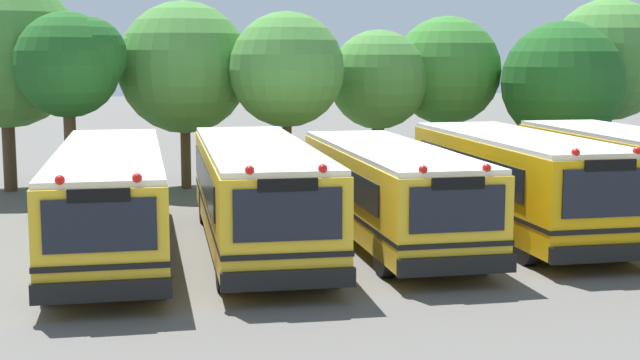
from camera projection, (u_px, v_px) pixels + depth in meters
name	position (u px, v px, depth m)	size (l,w,h in m)	color
ground_plane	(392.00, 241.00, 22.64)	(160.00, 160.00, 0.00)	#595651
school_bus_0	(110.00, 195.00, 21.27)	(2.59, 11.55, 2.58)	yellow
school_bus_1	(257.00, 191.00, 21.76)	(2.62, 10.84, 2.64)	yellow
school_bus_2	(389.00, 189.00, 22.40)	(2.61, 9.93, 2.51)	yellow
school_bus_3	(517.00, 180.00, 23.22)	(2.80, 9.40, 2.73)	#EAA80C
school_bus_4	(637.00, 177.00, 23.84)	(2.61, 9.92, 2.73)	#EAA80C
tree_0	(1.00, 52.00, 30.27)	(5.12, 5.12, 7.27)	#4C3823
tree_1	(73.00, 63.00, 28.42)	(3.53, 3.34, 5.98)	#4C3823
tree_2	(179.00, 66.00, 30.94)	(4.57, 4.53, 6.46)	#4C3823
tree_3	(284.00, 68.00, 29.78)	(3.81, 3.81, 6.05)	#4C3823
tree_4	(381.00, 79.00, 32.53)	(3.57, 3.56, 5.52)	#4C3823
tree_5	(447.00, 69.00, 33.48)	(4.01, 4.01, 6.04)	#4C3823
tree_6	(564.00, 81.00, 31.82)	(4.30, 4.30, 5.81)	#4C3823
tree_7	(610.00, 62.00, 33.73)	(4.53, 4.53, 6.70)	#4C3823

